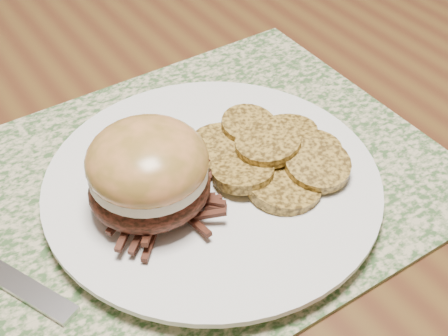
{
  "coord_description": "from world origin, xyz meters",
  "views": [
    {
      "loc": [
        -0.13,
        -0.36,
        1.12
      ],
      "look_at": [
        0.07,
        -0.06,
        0.79
      ],
      "focal_mm": 50.0,
      "sensor_mm": 36.0,
      "label": 1
    }
  ],
  "objects": [
    {
      "name": "dining_table",
      "position": [
        0.0,
        0.0,
        0.67
      ],
      "size": [
        1.5,
        0.9,
        0.75
      ],
      "color": "#563818",
      "rests_on": "ground"
    },
    {
      "name": "roasted_potatoes",
      "position": [
        0.12,
        -0.06,
        0.78
      ],
      "size": [
        0.14,
        0.14,
        0.03
      ],
      "color": "olive",
      "rests_on": "dinner_plate"
    },
    {
      "name": "placemat",
      "position": [
        0.05,
        -0.03,
        0.75
      ],
      "size": [
        0.45,
        0.33,
        0.0
      ],
      "primitive_type": "cube",
      "color": "#38572D",
      "rests_on": "dining_table"
    },
    {
      "name": "pork_sandwich",
      "position": [
        0.01,
        -0.05,
        0.8
      ],
      "size": [
        0.1,
        0.1,
        0.07
      ],
      "rotation": [
        0.0,
        0.0,
        0.07
      ],
      "color": "black",
      "rests_on": "dinner_plate"
    },
    {
      "name": "dinner_plate",
      "position": [
        0.07,
        -0.05,
        0.76
      ],
      "size": [
        0.26,
        0.26,
        0.02
      ],
      "primitive_type": "cylinder",
      "color": "white",
      "rests_on": "placemat"
    }
  ]
}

